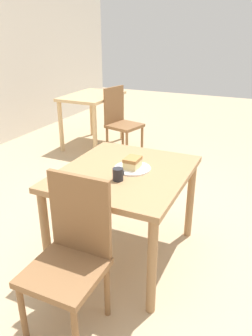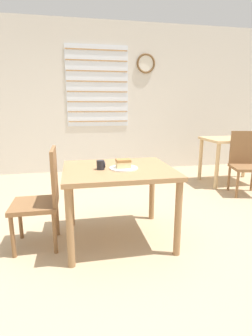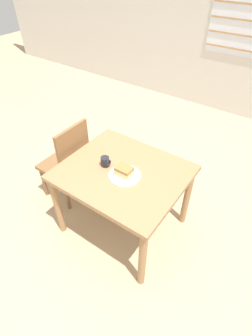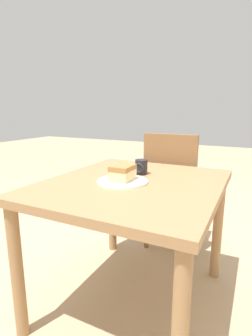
# 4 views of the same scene
# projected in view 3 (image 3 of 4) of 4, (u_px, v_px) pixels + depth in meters

# --- Properties ---
(ground_plane) EXTENTS (14.00, 14.00, 0.00)m
(ground_plane) POSITION_uv_depth(u_px,v_px,m) (109.00, 232.00, 2.56)
(ground_plane) COLOR tan
(wall_back) EXTENTS (10.00, 0.10, 2.80)m
(wall_back) POSITION_uv_depth(u_px,v_px,m) (244.00, 15.00, 3.50)
(wall_back) COLOR beige
(wall_back) RESTS_ON ground_plane
(dining_table_near) EXTENTS (1.01, 0.87, 0.72)m
(dining_table_near) POSITION_uv_depth(u_px,v_px,m) (123.00, 180.00, 2.22)
(dining_table_near) COLOR #9E754C
(dining_table_near) RESTS_ON ground_plane
(chair_near_window) EXTENTS (0.41, 0.41, 0.92)m
(chair_near_window) POSITION_uv_depth(u_px,v_px,m) (68.00, 161.00, 2.62)
(chair_near_window) COLOR brown
(chair_near_window) RESTS_ON ground_plane
(plate) EXTENTS (0.26, 0.26, 0.01)m
(plate) POSITION_uv_depth(u_px,v_px,m) (125.00, 175.00, 2.11)
(plate) COLOR white
(plate) RESTS_ON dining_table_near
(cake_slice) EXTENTS (0.13, 0.10, 0.08)m
(cake_slice) POSITION_uv_depth(u_px,v_px,m) (124.00, 171.00, 2.08)
(cake_slice) COLOR #E5CC89
(cake_slice) RESTS_ON plate
(coffee_mug) EXTENTS (0.08, 0.07, 0.08)m
(coffee_mug) POSITION_uv_depth(u_px,v_px,m) (105.00, 162.00, 2.18)
(coffee_mug) COLOR #232328
(coffee_mug) RESTS_ON dining_table_near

